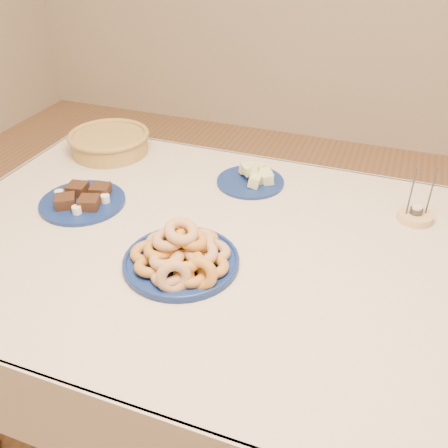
# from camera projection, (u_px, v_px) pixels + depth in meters

# --- Properties ---
(ground) EXTENTS (5.00, 5.00, 0.00)m
(ground) POSITION_uv_depth(u_px,v_px,m) (229.00, 414.00, 1.78)
(ground) COLOR #916744
(ground) RESTS_ON ground
(dining_table) EXTENTS (1.71, 1.11, 0.75)m
(dining_table) POSITION_uv_depth(u_px,v_px,m) (230.00, 275.00, 1.42)
(dining_table) COLOR brown
(dining_table) RESTS_ON ground
(donut_platter) EXTENTS (0.40, 0.40, 0.14)m
(donut_platter) POSITION_uv_depth(u_px,v_px,m) (181.00, 255.00, 1.27)
(donut_platter) COLOR navy
(donut_platter) RESTS_ON dining_table
(melon_plate) EXTENTS (0.29, 0.29, 0.08)m
(melon_plate) POSITION_uv_depth(u_px,v_px,m) (253.00, 177.00, 1.64)
(melon_plate) COLOR navy
(melon_plate) RESTS_ON dining_table
(brownie_plate) EXTENTS (0.34, 0.34, 0.05)m
(brownie_plate) POSITION_uv_depth(u_px,v_px,m) (83.00, 200.00, 1.53)
(brownie_plate) COLOR navy
(brownie_plate) RESTS_ON dining_table
(wicker_basket) EXTENTS (0.30, 0.30, 0.08)m
(wicker_basket) POSITION_uv_depth(u_px,v_px,m) (109.00, 142.00, 1.82)
(wicker_basket) COLOR olive
(wicker_basket) RESTS_ON dining_table
(candle_holder) EXTENTS (0.13, 0.13, 0.17)m
(candle_holder) POSITION_uv_depth(u_px,v_px,m) (415.00, 215.00, 1.46)
(candle_holder) COLOR tan
(candle_holder) RESTS_ON dining_table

